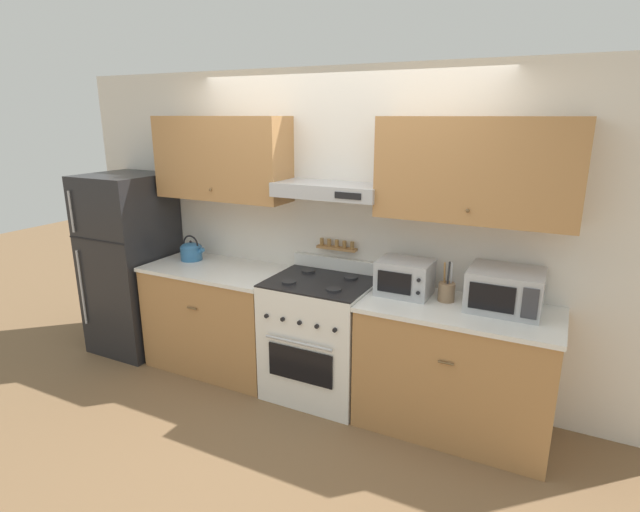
{
  "coord_description": "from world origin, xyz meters",
  "views": [
    {
      "loc": [
        1.64,
        -2.92,
        2.19
      ],
      "look_at": [
        0.03,
        0.28,
        1.18
      ],
      "focal_mm": 28.0,
      "sensor_mm": 36.0,
      "label": 1
    }
  ],
  "objects_px": {
    "stove_range": "(320,337)",
    "tea_kettle": "(191,251)",
    "toaster_oven": "(405,277)",
    "refrigerator": "(131,263)",
    "utensil_crock": "(446,291)",
    "microwave": "(505,290)"
  },
  "relations": [
    {
      "from": "stove_range",
      "to": "tea_kettle",
      "type": "relative_size",
      "value": 4.32
    },
    {
      "from": "utensil_crock",
      "to": "microwave",
      "type": "bearing_deg",
      "value": 2.66
    },
    {
      "from": "tea_kettle",
      "to": "microwave",
      "type": "xyz_separation_m",
      "value": [
        2.68,
        0.02,
        0.05
      ]
    },
    {
      "from": "tea_kettle",
      "to": "toaster_oven",
      "type": "height_order",
      "value": "toaster_oven"
    },
    {
      "from": "refrigerator",
      "to": "utensil_crock",
      "type": "bearing_deg",
      "value": 2.37
    },
    {
      "from": "tea_kettle",
      "to": "microwave",
      "type": "height_order",
      "value": "microwave"
    },
    {
      "from": "stove_range",
      "to": "tea_kettle",
      "type": "height_order",
      "value": "tea_kettle"
    },
    {
      "from": "microwave",
      "to": "toaster_oven",
      "type": "xyz_separation_m",
      "value": [
        -0.69,
        -0.02,
        -0.01
      ]
    },
    {
      "from": "microwave",
      "to": "toaster_oven",
      "type": "distance_m",
      "value": 0.69
    },
    {
      "from": "utensil_crock",
      "to": "toaster_oven",
      "type": "height_order",
      "value": "utensil_crock"
    },
    {
      "from": "refrigerator",
      "to": "toaster_oven",
      "type": "relative_size",
      "value": 4.39
    },
    {
      "from": "microwave",
      "to": "toaster_oven",
      "type": "bearing_deg",
      "value": -178.38
    },
    {
      "from": "refrigerator",
      "to": "toaster_oven",
      "type": "xyz_separation_m",
      "value": [
        2.63,
        0.12,
        0.22
      ]
    },
    {
      "from": "toaster_oven",
      "to": "refrigerator",
      "type": "bearing_deg",
      "value": -177.39
    },
    {
      "from": "refrigerator",
      "to": "microwave",
      "type": "distance_m",
      "value": 3.33
    },
    {
      "from": "refrigerator",
      "to": "utensil_crock",
      "type": "distance_m",
      "value": 2.94
    },
    {
      "from": "tea_kettle",
      "to": "utensil_crock",
      "type": "bearing_deg",
      "value": 0.0
    },
    {
      "from": "stove_range",
      "to": "refrigerator",
      "type": "distance_m",
      "value": 2.02
    },
    {
      "from": "stove_range",
      "to": "tea_kettle",
      "type": "bearing_deg",
      "value": 175.97
    },
    {
      "from": "stove_range",
      "to": "microwave",
      "type": "relative_size",
      "value": 2.24
    },
    {
      "from": "stove_range",
      "to": "microwave",
      "type": "bearing_deg",
      "value": 4.87
    },
    {
      "from": "tea_kettle",
      "to": "toaster_oven",
      "type": "relative_size",
      "value": 0.65
    }
  ]
}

